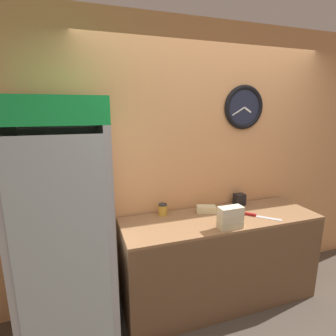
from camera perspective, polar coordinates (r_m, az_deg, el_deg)
wall_back at (r=2.74m, az=8.40°, el=1.52°), size 5.20×0.10×2.70m
prep_counter at (r=2.78m, az=11.11°, el=-18.79°), size 1.90×0.61×0.88m
beverage_cooler at (r=2.22m, az=-21.64°, el=-9.83°), size 0.70×0.68×1.97m
sandwich_stack_bottom at (r=2.37m, az=13.34°, el=-11.90°), size 0.21×0.10×0.06m
sandwich_stack_middle at (r=2.34m, az=13.42°, el=-10.46°), size 0.22×0.11×0.06m
sandwich_stack_top at (r=2.32m, az=13.51°, el=-9.00°), size 0.21×0.11×0.06m
sandwich_flat_left at (r=2.66m, az=8.32°, el=-8.87°), size 0.21×0.16×0.07m
chefs_knife at (r=2.68m, az=18.80°, el=-9.81°), size 0.27×0.26×0.02m
condiment_jar at (r=2.56m, az=-1.14°, el=-9.03°), size 0.09×0.09×0.11m
napkin_dispenser at (r=2.92m, az=15.27°, el=-6.60°), size 0.11×0.09×0.12m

